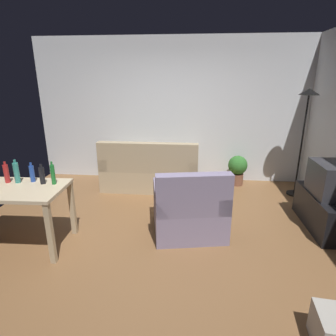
# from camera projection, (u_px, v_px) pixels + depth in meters

# --- Properties ---
(ground_plane) EXTENTS (5.20, 4.40, 0.02)m
(ground_plane) POSITION_uv_depth(u_px,v_px,m) (157.00, 233.00, 3.73)
(ground_plane) COLOR brown
(wall_rear) EXTENTS (5.20, 0.10, 2.70)m
(wall_rear) POSITION_uv_depth(u_px,v_px,m) (171.00, 111.00, 5.39)
(wall_rear) COLOR silver
(wall_rear) RESTS_ON ground_plane
(couch) EXTENTS (1.73, 0.84, 0.92)m
(couch) POSITION_uv_depth(u_px,v_px,m) (150.00, 172.00, 5.17)
(couch) COLOR tan
(couch) RESTS_ON ground_plane
(tv_stand) EXTENTS (0.44, 1.10, 0.48)m
(tv_stand) POSITION_uv_depth(u_px,v_px,m) (324.00, 211.00, 3.80)
(tv_stand) COLOR black
(tv_stand) RESTS_ON ground_plane
(tv) EXTENTS (0.41, 0.60, 0.44)m
(tv) POSITION_uv_depth(u_px,v_px,m) (330.00, 180.00, 3.66)
(tv) COLOR #2D2D33
(tv) RESTS_ON tv_stand
(torchiere_lamp) EXTENTS (0.32, 0.32, 1.81)m
(torchiere_lamp) POSITION_uv_depth(u_px,v_px,m) (306.00, 114.00, 4.51)
(torchiere_lamp) COLOR black
(torchiere_lamp) RESTS_ON ground_plane
(desk) EXTENTS (1.22, 0.74, 0.76)m
(desk) POSITION_uv_depth(u_px,v_px,m) (13.00, 196.00, 3.27)
(desk) COLOR #C6B28E
(desk) RESTS_ON ground_plane
(potted_plant) EXTENTS (0.36, 0.36, 0.57)m
(potted_plant) POSITION_uv_depth(u_px,v_px,m) (237.00, 168.00, 5.31)
(potted_plant) COLOR brown
(potted_plant) RESTS_ON ground_plane
(armchair) EXTENTS (1.04, 0.99, 0.92)m
(armchair) POSITION_uv_depth(u_px,v_px,m) (189.00, 210.00, 3.64)
(armchair) COLOR gray
(armchair) RESTS_ON ground_plane
(bottle_red) EXTENTS (0.06, 0.06, 0.26)m
(bottle_red) POSITION_uv_depth(u_px,v_px,m) (6.00, 173.00, 3.36)
(bottle_red) COLOR #AD2323
(bottle_red) RESTS_ON desk
(bottle_tall) EXTENTS (0.06, 0.06, 0.29)m
(bottle_tall) POSITION_uv_depth(u_px,v_px,m) (16.00, 172.00, 3.35)
(bottle_tall) COLOR teal
(bottle_tall) RESTS_ON desk
(bottle_blue) EXTENTS (0.06, 0.06, 0.24)m
(bottle_blue) POSITION_uv_depth(u_px,v_px,m) (32.00, 173.00, 3.39)
(bottle_blue) COLOR #2347A3
(bottle_blue) RESTS_ON desk
(bottle_dark) EXTENTS (0.06, 0.06, 0.25)m
(bottle_dark) POSITION_uv_depth(u_px,v_px,m) (42.00, 175.00, 3.32)
(bottle_dark) COLOR black
(bottle_dark) RESTS_ON desk
(bottle_green) EXTENTS (0.05, 0.05, 0.28)m
(bottle_green) POSITION_uv_depth(u_px,v_px,m) (53.00, 174.00, 3.30)
(bottle_green) COLOR #1E722D
(bottle_green) RESTS_ON desk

